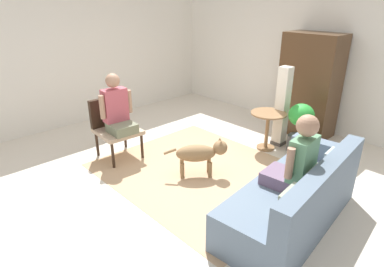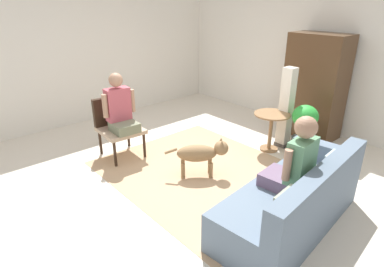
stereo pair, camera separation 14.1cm
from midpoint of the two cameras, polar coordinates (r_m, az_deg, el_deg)
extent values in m
plane|color=beige|center=(4.74, 1.97, -6.93)|extent=(7.49, 7.49, 0.00)
cube|color=silver|center=(6.56, 21.50, 12.20)|extent=(6.84, 0.12, 2.62)
cube|color=silver|center=(6.99, -14.62, 13.59)|extent=(0.12, 6.32, 2.62)
cube|color=tan|center=(4.76, 2.87, -6.74)|extent=(2.84, 2.37, 0.01)
cube|color=slate|center=(3.83, 17.58, -12.19)|extent=(1.00, 2.04, 0.45)
cube|color=slate|center=(3.52, 23.02, -8.36)|extent=(0.37, 1.97, 0.38)
cube|color=slate|center=(4.40, 23.32, -3.14)|extent=(0.83, 0.26, 0.23)
cube|color=gray|center=(3.19, 17.39, -11.98)|extent=(0.13, 0.33, 0.28)
cube|color=gray|center=(3.62, 21.29, -8.06)|extent=(0.13, 0.30, 0.28)
cube|color=#9EB2B7|center=(4.08, 24.27, -4.98)|extent=(0.13, 0.28, 0.28)
cylinder|color=black|center=(5.14, -7.61, -2.09)|extent=(0.04, 0.04, 0.41)
cylinder|color=black|center=(4.94, -12.59, -3.56)|extent=(0.04, 0.04, 0.41)
cylinder|color=black|center=(5.57, -10.43, -0.23)|extent=(0.04, 0.04, 0.41)
cylinder|color=black|center=(5.39, -15.10, -1.51)|extent=(0.04, 0.04, 0.41)
cube|color=tan|center=(5.16, -11.65, 0.56)|extent=(0.67, 0.64, 0.06)
cube|color=black|center=(5.31, -13.23, 4.00)|extent=(0.12, 0.60, 0.45)
cube|color=#67506C|center=(3.71, 16.61, -7.87)|extent=(0.45, 0.40, 0.14)
cube|color=#598C66|center=(3.51, 19.75, -4.52)|extent=(0.21, 0.38, 0.46)
sphere|color=#A57A60|center=(3.36, 20.56, 1.02)|extent=(0.22, 0.22, 0.22)
cylinder|color=#A57A60|center=(3.32, 17.58, -5.31)|extent=(0.08, 0.08, 0.33)
cylinder|color=#A57A60|center=(3.70, 20.67, -2.81)|extent=(0.08, 0.08, 0.33)
cube|color=#697057|center=(5.00, -10.99, 1.13)|extent=(0.41, 0.39, 0.14)
cube|color=#B24C59|center=(5.04, -12.13, 5.05)|extent=(0.20, 0.38, 0.50)
sphere|color=#A57A60|center=(4.94, -12.49, 9.19)|extent=(0.21, 0.21, 0.21)
cylinder|color=#A57A60|center=(5.09, -9.71, 5.72)|extent=(0.08, 0.08, 0.35)
cylinder|color=#A57A60|center=(4.91, -14.26, 4.69)|extent=(0.08, 0.08, 0.35)
cylinder|color=olive|center=(5.36, 14.65, 3.29)|extent=(0.57, 0.57, 0.02)
cylinder|color=olive|center=(5.47, 14.32, 0.15)|extent=(0.06, 0.06, 0.61)
cylinder|color=olive|center=(5.59, 14.04, -2.61)|extent=(0.30, 0.30, 0.03)
ellipsoid|color=olive|center=(4.51, 1.74, -3.50)|extent=(0.54, 0.58, 0.24)
sphere|color=olive|center=(4.52, 6.05, -2.58)|extent=(0.20, 0.20, 0.20)
cone|color=olive|center=(4.52, 6.01, -1.15)|extent=(0.06, 0.06, 0.06)
cone|color=olive|center=(4.43, 6.19, -1.68)|extent=(0.06, 0.06, 0.06)
cylinder|color=olive|center=(4.48, -2.84, -3.12)|extent=(0.14, 0.16, 0.10)
cylinder|color=olive|center=(4.70, 4.02, -5.63)|extent=(0.06, 0.06, 0.23)
cylinder|color=olive|center=(4.58, 4.22, -6.49)|extent=(0.06, 0.06, 0.23)
cylinder|color=olive|center=(4.68, -0.75, -5.74)|extent=(0.06, 0.06, 0.23)
cylinder|color=olive|center=(4.55, -0.70, -6.61)|extent=(0.06, 0.06, 0.23)
cylinder|color=#4C5156|center=(5.58, 19.33, -1.96)|extent=(0.33, 0.33, 0.27)
cylinder|color=brown|center=(5.49, 19.64, 0.27)|extent=(0.03, 0.03, 0.20)
ellipsoid|color=green|center=(5.40, 20.01, 2.83)|extent=(0.40, 0.40, 0.36)
cube|color=#4C4742|center=(5.80, 16.21, -1.72)|extent=(0.20, 0.20, 0.06)
cube|color=white|center=(5.57, 16.96, 4.57)|extent=(0.18, 0.18, 1.28)
cube|color=#4C331E|center=(6.16, 21.40, 7.69)|extent=(0.96, 0.56, 1.81)
camera|label=1|loc=(0.07, -89.00, 0.42)|focal=30.32mm
camera|label=2|loc=(0.07, 91.00, -0.42)|focal=30.32mm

